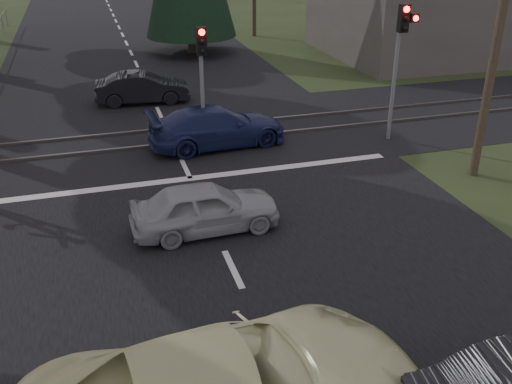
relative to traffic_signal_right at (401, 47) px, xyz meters
name	(u,v)px	position (x,y,z in m)	size (l,w,h in m)	color
ground	(274,357)	(-7.55, -9.47, -3.31)	(120.00, 120.00, 0.00)	#283217
road	(180,157)	(-7.55, 0.53, -3.31)	(14.00, 100.00, 0.01)	black
rail_corridor	(171,137)	(-7.55, 2.53, -3.31)	(120.00, 8.00, 0.01)	black
stop_line	(190,178)	(-7.55, -1.27, -3.30)	(13.00, 0.35, 0.00)	silver
rail_near	(174,144)	(-7.55, 1.73, -3.26)	(120.00, 0.12, 0.10)	#59544C
rail_far	(167,129)	(-7.55, 3.33, -3.26)	(120.00, 0.12, 0.10)	#59544C
traffic_signal_right	(401,47)	(0.00, 0.00, 0.00)	(0.68, 0.48, 4.70)	slate
traffic_signal_center	(202,67)	(-6.55, 1.20, -0.51)	(0.32, 0.48, 4.10)	slate
utility_pole_near	(501,18)	(0.95, -3.47, 1.41)	(1.80, 0.26, 9.00)	#4C3D2D
building_right	(450,17)	(10.45, 12.53, -1.31)	(14.00, 10.00, 4.00)	#59514C
silver_car	(205,208)	(-7.75, -4.52, -2.68)	(1.51, 3.75, 1.28)	#9EA2A5
blue_sedan	(217,127)	(-6.09, 1.25, -2.62)	(1.94, 4.78, 1.39)	#19214C
dark_car_far	(142,88)	(-7.99, 7.14, -2.66)	(1.38, 3.95, 1.30)	black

